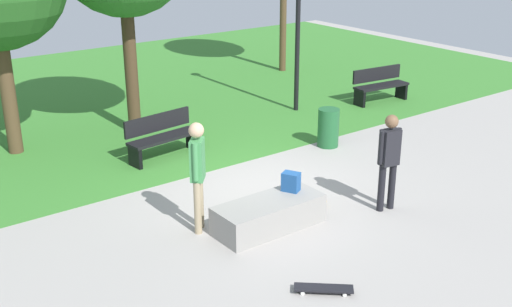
{
  "coord_description": "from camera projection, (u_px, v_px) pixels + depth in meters",
  "views": [
    {
      "loc": [
        -6.58,
        -8.68,
        4.82
      ],
      "look_at": [
        -0.85,
        -1.05,
        1.19
      ],
      "focal_mm": 44.74,
      "sensor_mm": 36.0,
      "label": 1
    }
  ],
  "objects": [
    {
      "name": "trash_bin",
      "position": [
        328.0,
        128.0,
        13.85
      ],
      "size": [
        0.46,
        0.46,
        0.84
      ],
      "primitive_type": "cylinder",
      "color": "#1E592D",
      "rests_on": "ground_plane"
    },
    {
      "name": "skater_performing_trick",
      "position": [
        389.0,
        155.0,
        10.67
      ],
      "size": [
        0.43,
        0.25,
        1.7
      ],
      "color": "black",
      "rests_on": "ground_plane"
    },
    {
      "name": "ground_plane",
      "position": [
        259.0,
        187.0,
        11.89
      ],
      "size": [
        28.0,
        28.0,
        0.0
      ],
      "primitive_type": "plane",
      "color": "#9E9993"
    },
    {
      "name": "grass_lawn",
      "position": [
        93.0,
        98.0,
        17.57
      ],
      "size": [
        26.6,
        12.8,
        0.01
      ],
      "primitive_type": "cube",
      "color": "#387A2D",
      "rests_on": "ground_plane"
    },
    {
      "name": "backpack_on_ledge",
      "position": [
        291.0,
        182.0,
        10.53
      ],
      "size": [
        0.31,
        0.34,
        0.32
      ],
      "primitive_type": "cube",
      "rotation": [
        0.0,
        0.0,
        2.05
      ],
      "color": "#1E4C8C",
      "rests_on": "concrete_ledge"
    },
    {
      "name": "park_bench_far_right",
      "position": [
        162.0,
        135.0,
        13.18
      ],
      "size": [
        1.65,
        0.66,
        0.91
      ],
      "color": "black",
      "rests_on": "ground_plane"
    },
    {
      "name": "skateboard_by_ledge",
      "position": [
        324.0,
        288.0,
        8.59
      ],
      "size": [
        0.73,
        0.68,
        0.08
      ],
      "color": "black",
      "rests_on": "ground_plane"
    },
    {
      "name": "skater_watching",
      "position": [
        198.0,
        168.0,
        9.93
      ],
      "size": [
        0.36,
        0.37,
        1.82
      ],
      "color": "tan",
      "rests_on": "ground_plane"
    },
    {
      "name": "park_bench_near_path",
      "position": [
        380.0,
        84.0,
        17.1
      ],
      "size": [
        1.64,
        0.63,
        0.91
      ],
      "color": "black",
      "rests_on": "ground_plane"
    },
    {
      "name": "concrete_ledge",
      "position": [
        269.0,
        214.0,
        10.29
      ],
      "size": [
        1.82,
        0.75,
        0.48
      ],
      "primitive_type": "cube",
      "color": "gray",
      "rests_on": "ground_plane"
    },
    {
      "name": "skateboard_spare",
      "position": [
        304.0,
        198.0,
        11.31
      ],
      "size": [
        0.42,
        0.82,
        0.08
      ],
      "color": "gold",
      "rests_on": "ground_plane"
    }
  ]
}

